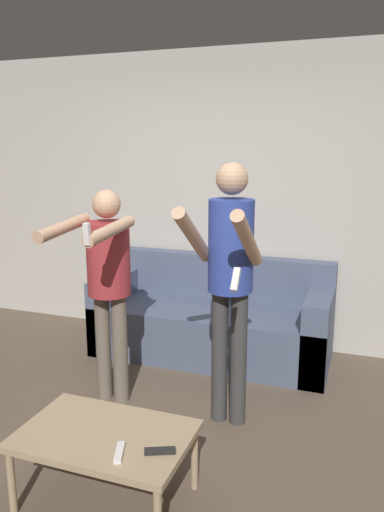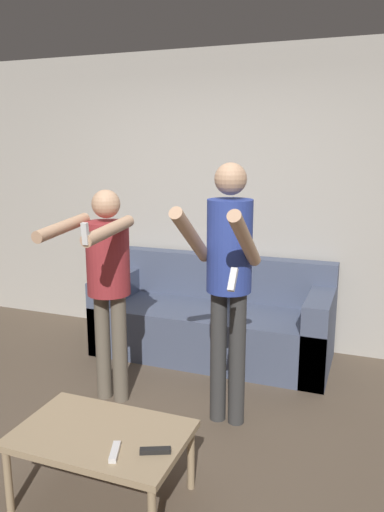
{
  "view_description": "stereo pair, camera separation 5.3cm",
  "coord_description": "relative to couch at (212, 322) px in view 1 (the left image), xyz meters",
  "views": [
    {
      "loc": [
        1.32,
        -2.45,
        1.85
      ],
      "look_at": [
        0.05,
        1.06,
        1.02
      ],
      "focal_mm": 35.0,
      "sensor_mm": 36.0,
      "label": 1
    },
    {
      "loc": [
        1.37,
        -2.43,
        1.85
      ],
      "look_at": [
        0.05,
        1.06,
        1.02
      ],
      "focal_mm": 35.0,
      "sensor_mm": 36.0,
      "label": 2
    }
  ],
  "objects": [
    {
      "name": "remote_near",
      "position": [
        0.22,
        -2.17,
        0.11
      ],
      "size": [
        0.09,
        0.15,
        0.02
      ],
      "color": "white",
      "rests_on": "coffee_table"
    },
    {
      "name": "remote_far",
      "position": [
        0.4,
        -2.09,
        0.11
      ],
      "size": [
        0.15,
        0.09,
        0.02
      ],
      "color": "black",
      "rests_on": "coffee_table"
    },
    {
      "name": "wall_back",
      "position": [
        -0.05,
        0.44,
        1.05
      ],
      "size": [
        6.4,
        0.06,
        2.7
      ],
      "color": "#B7B2A8",
      "rests_on": "ground_plane"
    },
    {
      "name": "ground_plane",
      "position": [
        -0.05,
        -1.6,
        -0.3
      ],
      "size": [
        14.0,
        14.0,
        0.0
      ],
      "primitive_type": "plane",
      "color": "brown"
    },
    {
      "name": "person_standing_left",
      "position": [
        -0.44,
        -1.07,
        0.67
      ],
      "size": [
        0.43,
        0.71,
        1.55
      ],
      "color": "#6B6051",
      "rests_on": "ground_plane"
    },
    {
      "name": "coffee_table",
      "position": [
        0.06,
        -2.03,
        0.06
      ],
      "size": [
        0.89,
        0.58,
        0.4
      ],
      "color": "tan",
      "rests_on": "ground_plane"
    },
    {
      "name": "person_standing_right",
      "position": [
        0.44,
        -1.06,
        0.78
      ],
      "size": [
        0.41,
        0.69,
        1.75
      ],
      "color": "#383838",
      "rests_on": "ground_plane"
    },
    {
      "name": "couch",
      "position": [
        0.0,
        0.0,
        0.0
      ],
      "size": [
        2.06,
        0.81,
        0.86
      ],
      "color": "#4C5670",
      "rests_on": "ground_plane"
    }
  ]
}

